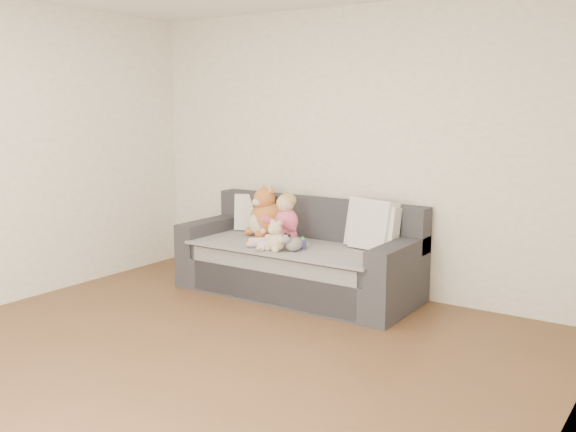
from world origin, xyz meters
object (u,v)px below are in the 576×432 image
(teddy_bear, at_px, (275,238))
(sippy_cup, at_px, (303,242))
(plush_cat, at_px, (266,216))
(sofa, at_px, (300,260))
(toddler, at_px, (283,223))

(teddy_bear, height_order, sippy_cup, teddy_bear)
(plush_cat, bearing_deg, sippy_cup, -5.65)
(sofa, distance_m, sippy_cup, 0.33)
(toddler, xyz_separation_m, teddy_bear, (0.07, -0.22, -0.09))
(plush_cat, bearing_deg, teddy_bear, -27.22)
(toddler, height_order, sippy_cup, toddler)
(toddler, distance_m, teddy_bear, 0.25)
(sofa, bearing_deg, sippy_cup, -50.82)
(sofa, xyz_separation_m, toddler, (-0.07, -0.16, 0.36))
(teddy_bear, relative_size, sippy_cup, 2.51)
(sofa, height_order, plush_cat, plush_cat)
(toddler, bearing_deg, sofa, 85.32)
(sippy_cup, bearing_deg, plush_cat, 154.68)
(plush_cat, height_order, teddy_bear, plush_cat)
(sofa, relative_size, teddy_bear, 7.92)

